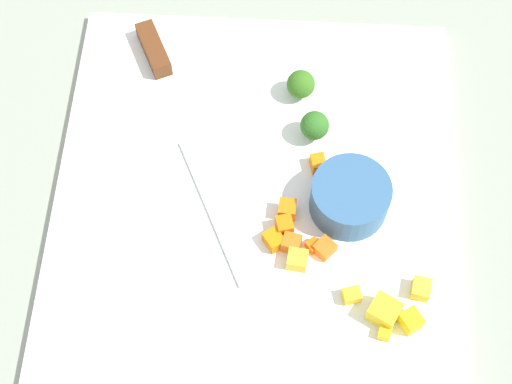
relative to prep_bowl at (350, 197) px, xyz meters
name	(u,v)px	position (x,y,z in m)	size (l,w,h in m)	color
ground_plane	(256,202)	(0.01, 0.09, -0.03)	(4.00, 4.00, 0.00)	gray
cutting_board	(256,199)	(0.01, 0.09, -0.02)	(0.43, 0.38, 0.01)	white
prep_bowl	(350,197)	(0.00, 0.00, 0.00)	(0.07, 0.07, 0.04)	#335F8D
chef_knife	(176,102)	(0.10, 0.17, -0.01)	(0.29, 0.15, 0.02)	silver
carrot_dice_0	(318,163)	(0.04, 0.03, -0.01)	(0.02, 0.01, 0.01)	orange
carrot_dice_1	(274,240)	(-0.04, 0.07, -0.01)	(0.02, 0.02, 0.01)	orange
carrot_dice_2	(313,246)	(-0.04, 0.03, -0.01)	(0.01, 0.01, 0.01)	orange
carrot_dice_3	(291,243)	(-0.04, 0.05, -0.01)	(0.02, 0.02, 0.01)	orange
carrot_dice_4	(287,209)	(-0.01, 0.06, -0.01)	(0.02, 0.02, 0.02)	orange
carrot_dice_5	(284,226)	(-0.03, 0.06, -0.01)	(0.02, 0.01, 0.02)	orange
carrot_dice_6	(325,248)	(-0.05, 0.02, -0.01)	(0.02, 0.02, 0.01)	orange
pepper_dice_0	(411,321)	(-0.11, -0.05, -0.01)	(0.02, 0.02, 0.02)	yellow
pepper_dice_1	(351,295)	(-0.09, 0.00, -0.01)	(0.01, 0.02, 0.01)	yellow
pepper_dice_2	(297,260)	(-0.06, 0.05, -0.01)	(0.02, 0.02, 0.02)	yellow
pepper_dice_3	(421,289)	(-0.08, -0.06, -0.01)	(0.02, 0.02, 0.01)	yellow
pepper_dice_4	(384,311)	(-0.11, -0.03, -0.01)	(0.02, 0.02, 0.02)	yellow
pepper_dice_5	(385,332)	(-0.12, -0.03, -0.01)	(0.01, 0.01, 0.01)	yellow
broccoli_floret_0	(315,126)	(0.08, 0.03, 0.00)	(0.03, 0.03, 0.03)	#81B96B
broccoli_floret_1	(301,85)	(0.12, 0.05, 0.00)	(0.03, 0.03, 0.03)	#81B36B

